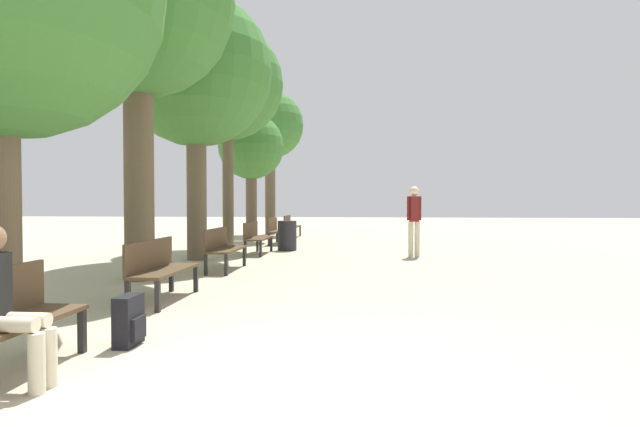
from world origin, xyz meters
TOP-DOWN VIEW (x-y plane):
  - ground_plane at (0.00, 0.00)m, footprint 80.00×80.00m
  - bench_row_1 at (-2.05, 3.26)m, footprint 0.48×1.51m
  - bench_row_2 at (-2.05, 6.34)m, footprint 0.48×1.51m
  - bench_row_3 at (-2.05, 9.43)m, footprint 0.48×1.51m
  - bench_row_4 at (-2.05, 12.52)m, footprint 0.48×1.51m
  - bench_row_5 at (-2.05, 15.60)m, footprint 0.48×1.51m
  - tree_row_1 at (-3.16, 5.03)m, footprint 3.38×3.38m
  - tree_row_2 at (-3.16, 8.06)m, footprint 3.58×3.58m
  - tree_row_3 at (-3.16, 10.78)m, footprint 3.23×3.23m
  - tree_row_4 at (-3.16, 13.76)m, footprint 2.29×2.29m
  - tree_row_5 at (-3.16, 17.27)m, footprint 2.81×2.81m
  - person_seated at (-1.82, -0.01)m, footprint 0.57×0.32m
  - backpack at (-1.44, 1.14)m, footprint 0.20×0.35m
  - pedestrian_near at (2.04, 9.12)m, footprint 0.36×0.26m
  - trash_bin at (-1.38, 10.50)m, footprint 0.53×0.53m

SIDE VIEW (x-z plane):
  - ground_plane at x=0.00m, z-range 0.00..0.00m
  - backpack at x=-1.44m, z-range -0.01..0.48m
  - trash_bin at x=-1.38m, z-range 0.00..0.84m
  - bench_row_1 at x=-2.05m, z-range 0.07..0.92m
  - bench_row_2 at x=-2.05m, z-range 0.07..0.92m
  - bench_row_3 at x=-2.05m, z-range 0.07..0.92m
  - bench_row_4 at x=-2.05m, z-range 0.07..0.92m
  - bench_row_5 at x=-2.05m, z-range 0.07..0.92m
  - person_seated at x=-1.82m, z-range 0.04..1.27m
  - pedestrian_near at x=2.04m, z-range 0.13..1.89m
  - tree_row_4 at x=-3.16m, z-range 1.02..5.48m
  - tree_row_2 at x=-3.16m, z-range 1.30..7.57m
  - tree_row_5 at x=-3.16m, z-range 1.51..7.51m
  - tree_row_3 at x=-3.16m, z-range 1.56..7.98m
  - tree_row_1 at x=-3.16m, z-range 1.54..8.16m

